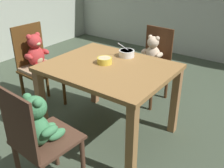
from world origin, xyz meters
name	(u,v)px	position (x,y,z in m)	size (l,w,h in m)	color
ground_plane	(109,133)	(0.00, 0.00, -0.02)	(5.20, 5.20, 0.04)	#414D3A
dining_table	(109,77)	(0.00, 0.00, 0.59)	(1.08, 0.87, 0.71)	olive
teddy_chair_near_left	(37,60)	(-0.94, -0.02, 0.55)	(0.39, 0.41, 0.92)	#513314
teddy_chair_far_center	(152,58)	(-0.02, 0.85, 0.52)	(0.40, 0.43, 0.84)	#4C2D18
teddy_chair_near_front	(39,131)	(0.06, -0.84, 0.54)	(0.41, 0.42, 0.88)	#503324
porridge_bowl_yellow_center	(105,60)	(-0.06, 0.02, 0.73)	(0.13, 0.13, 0.05)	yellow
porridge_bowl_white_far_center	(126,53)	(0.00, 0.29, 0.74)	(0.15, 0.15, 0.13)	white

